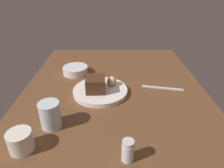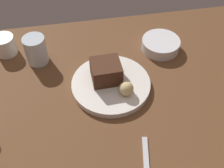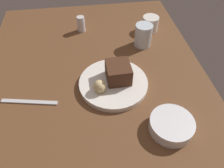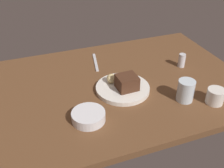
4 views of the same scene
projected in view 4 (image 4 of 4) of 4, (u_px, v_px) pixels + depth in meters
The scene contains 9 objects.
dining_table at pixel (120, 85), 128.35cm from camera, with size 120.00×84.00×3.00cm, color brown.
dessert_plate at pixel (123, 88), 121.72cm from camera, with size 24.39×24.39×1.97cm, color white.
chocolate_cake_slice at pixel (126, 82), 118.19cm from camera, with size 8.88×8.22×6.35cm, color #472819.
bread_roll at pixel (111, 78), 122.92cm from camera, with size 4.31×4.31×4.31cm, color #DBC184.
salt_shaker at pixel (182, 60), 138.53cm from camera, with size 3.59×3.59×7.09cm.
water_glass at pixel (186, 91), 113.61cm from camera, with size 7.20×7.20×9.54cm, color silver.
side_bowl at pixel (88, 116), 104.06cm from camera, with size 13.21×13.21×3.87cm, color silver.
coffee_cup at pixel (215, 96), 112.77cm from camera, with size 7.36×7.36×6.61cm, color silver.
butter_knife at pixel (96, 62), 143.68cm from camera, with size 19.00×1.40×0.50cm, color silver.
Camera 4 is at (40.67, 98.64, 72.93)cm, focal length 43.11 mm.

